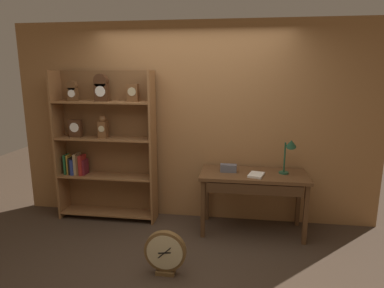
# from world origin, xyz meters

# --- Properties ---
(ground_plane) EXTENTS (10.00, 10.00, 0.00)m
(ground_plane) POSITION_xyz_m (0.00, 0.00, 0.00)
(ground_plane) COLOR #3D2D21
(back_wood_panel) EXTENTS (4.80, 0.05, 2.60)m
(back_wood_panel) POSITION_xyz_m (0.00, 1.36, 1.30)
(back_wood_panel) COLOR #9E6B3D
(back_wood_panel) RESTS_ON ground
(bookshelf) EXTENTS (1.32, 0.31, 1.98)m
(bookshelf) POSITION_xyz_m (-1.18, 1.15, 1.01)
(bookshelf) COLOR brown
(bookshelf) RESTS_ON ground
(workbench) EXTENTS (1.29, 0.59, 0.76)m
(workbench) POSITION_xyz_m (0.80, 0.97, 0.67)
(workbench) COLOR brown
(workbench) RESTS_ON ground
(desk_lamp) EXTENTS (0.19, 0.19, 0.45)m
(desk_lamp) POSITION_xyz_m (1.20, 1.00, 1.07)
(desk_lamp) COLOR #1E472D
(desk_lamp) RESTS_ON workbench
(toolbox_small) EXTENTS (0.20, 0.10, 0.09)m
(toolbox_small) POSITION_xyz_m (0.49, 1.01, 0.81)
(toolbox_small) COLOR #595960
(toolbox_small) RESTS_ON workbench
(open_repair_manual) EXTENTS (0.21, 0.25, 0.02)m
(open_repair_manual) POSITION_xyz_m (0.82, 0.89, 0.77)
(open_repair_manual) COLOR silver
(open_repair_manual) RESTS_ON workbench
(round_clock_large) EXTENTS (0.42, 0.11, 0.46)m
(round_clock_large) POSITION_xyz_m (-0.07, -0.06, 0.23)
(round_clock_large) COLOR brown
(round_clock_large) RESTS_ON ground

